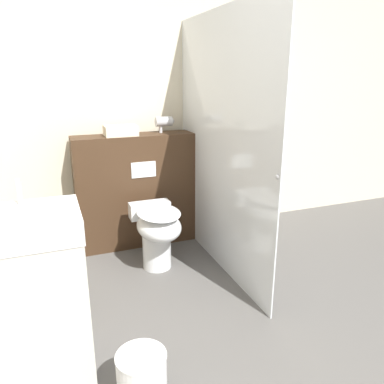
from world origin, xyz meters
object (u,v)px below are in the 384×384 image
object	(u,v)px
sink_vanity	(32,297)
toilet	(157,230)
hair_drier	(165,122)
waste_bin	(142,381)

from	to	relation	value
sink_vanity	toilet	bearing A→B (deg)	43.62
toilet	hair_drier	size ratio (longest dim) A/B	3.18
toilet	sink_vanity	size ratio (longest dim) A/B	0.55
toilet	hair_drier	world-z (taller)	hair_drier
sink_vanity	waste_bin	world-z (taller)	sink_vanity
toilet	hair_drier	distance (m)	1.03
toilet	sink_vanity	world-z (taller)	sink_vanity
hair_drier	toilet	bearing A→B (deg)	-114.10
toilet	waste_bin	world-z (taller)	toilet
waste_bin	toilet	bearing A→B (deg)	70.66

